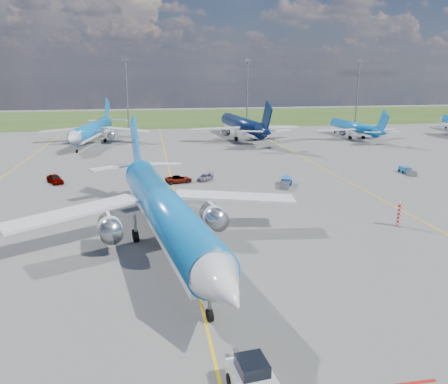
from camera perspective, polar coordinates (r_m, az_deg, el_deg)
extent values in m
plane|color=#51514F|center=(42.31, -4.07, -10.08)|extent=(400.00, 400.00, 0.00)
cube|color=#2D4719|center=(188.99, -8.79, 9.58)|extent=(400.00, 80.00, 0.01)
cube|color=gold|center=(70.53, -6.56, 0.30)|extent=(0.25, 160.00, 0.02)
cube|color=gold|center=(86.90, 13.19, 2.84)|extent=(0.25, 120.00, 0.02)
cylinder|color=slate|center=(148.40, -12.55, 12.16)|extent=(0.50, 0.50, 22.00)
cube|color=slate|center=(148.29, -12.81, 16.51)|extent=(2.20, 0.50, 0.80)
cylinder|color=slate|center=(152.01, 3.05, 12.55)|extent=(0.50, 0.50, 22.00)
cube|color=slate|center=(151.91, 3.11, 16.81)|extent=(2.20, 0.50, 0.80)
cylinder|color=slate|center=(165.51, 17.00, 12.15)|extent=(0.50, 0.50, 22.00)
cube|color=slate|center=(165.41, 17.31, 16.05)|extent=(2.20, 0.50, 0.80)
cylinder|color=red|center=(57.21, 21.88, -2.73)|extent=(0.50, 0.50, 3.00)
cube|color=black|center=(27.29, 3.68, -21.86)|extent=(1.86, 2.05, 0.94)
cube|color=slate|center=(29.49, 2.18, -21.16)|extent=(0.53, 2.52, 0.21)
imported|color=#999999|center=(79.43, -21.21, 1.61)|extent=(3.75, 4.75, 1.52)
imported|color=#999999|center=(74.81, -5.92, 1.68)|extent=(4.90, 2.96, 1.27)
imported|color=#999999|center=(76.27, -2.47, 1.96)|extent=(3.64, 4.09, 1.14)
cube|color=#1C5CAB|center=(74.12, 8.14, 1.46)|extent=(2.55, 3.28, 1.23)
cube|color=slate|center=(71.33, 7.95, 0.84)|extent=(2.09, 2.57, 1.00)
cube|color=#1C50A9|center=(84.79, -10.43, 3.08)|extent=(2.21, 3.04, 1.15)
cube|color=slate|center=(82.26, -9.87, 2.66)|extent=(1.83, 2.38, 0.94)
cube|color=#17598B|center=(89.01, 22.54, 2.71)|extent=(1.61, 2.67, 1.08)
cube|color=slate|center=(86.82, 23.27, 2.27)|extent=(1.36, 2.06, 0.88)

